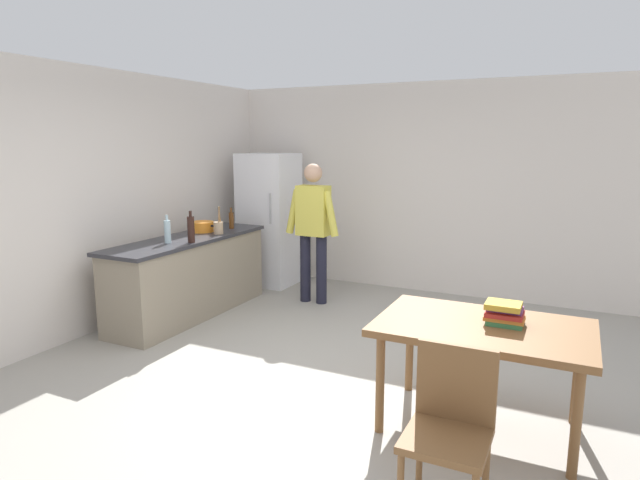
% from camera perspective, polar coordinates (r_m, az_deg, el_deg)
% --- Properties ---
extents(ground_plane, '(14.00, 14.00, 0.00)m').
position_cam_1_polar(ground_plane, '(4.74, -0.39, -13.98)').
color(ground_plane, '#9E998E').
extents(wall_back, '(6.40, 0.12, 2.70)m').
position_cam_1_polar(wall_back, '(7.15, 10.30, 5.40)').
color(wall_back, silver).
rests_on(wall_back, ground_plane).
extents(wall_left, '(0.12, 5.60, 2.70)m').
position_cam_1_polar(wall_left, '(6.10, -22.05, 3.96)').
color(wall_left, silver).
rests_on(wall_left, ground_plane).
extents(kitchen_counter, '(0.64, 2.20, 0.90)m').
position_cam_1_polar(kitchen_counter, '(6.27, -13.72, -3.76)').
color(kitchen_counter, gray).
rests_on(kitchen_counter, ground_plane).
extents(refrigerator, '(0.70, 0.67, 1.80)m').
position_cam_1_polar(refrigerator, '(7.41, -5.41, 2.19)').
color(refrigerator, white).
rests_on(refrigerator, ground_plane).
extents(person, '(0.70, 0.22, 1.70)m').
position_cam_1_polar(person, '(6.46, -0.74, 1.73)').
color(person, '#1E1E2D').
rests_on(person, ground_plane).
extents(dining_table, '(1.40, 0.90, 0.75)m').
position_cam_1_polar(dining_table, '(3.83, 16.93, -9.66)').
color(dining_table, brown).
rests_on(dining_table, ground_plane).
extents(chair, '(0.42, 0.42, 0.91)m').
position_cam_1_polar(chair, '(3.01, 13.70, -18.16)').
color(chair, brown).
rests_on(chair, ground_plane).
extents(cooking_pot, '(0.40, 0.28, 0.12)m').
position_cam_1_polar(cooking_pot, '(6.52, -12.44, 1.40)').
color(cooking_pot, orange).
rests_on(cooking_pot, kitchen_counter).
extents(utensil_jar, '(0.11, 0.11, 0.32)m').
position_cam_1_polar(utensil_jar, '(6.32, -10.75, 1.35)').
color(utensil_jar, tan).
rests_on(utensil_jar, kitchen_counter).
extents(bottle_water_clear, '(0.07, 0.07, 0.30)m').
position_cam_1_polar(bottle_water_clear, '(5.87, -15.92, 0.90)').
color(bottle_water_clear, silver).
rests_on(bottle_water_clear, kitchen_counter).
extents(bottle_beer_brown, '(0.06, 0.06, 0.26)m').
position_cam_1_polar(bottle_beer_brown, '(6.69, -9.41, 2.12)').
color(bottle_beer_brown, '#5B3314').
rests_on(bottle_beer_brown, kitchen_counter).
extents(bottle_wine_dark, '(0.08, 0.08, 0.34)m').
position_cam_1_polar(bottle_wine_dark, '(5.83, -13.57, 1.14)').
color(bottle_wine_dark, black).
rests_on(bottle_wine_dark, kitchen_counter).
extents(book_stack, '(0.26, 0.22, 0.15)m').
position_cam_1_polar(book_stack, '(3.82, 19.02, -7.40)').
color(book_stack, '#387A47').
rests_on(book_stack, dining_table).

